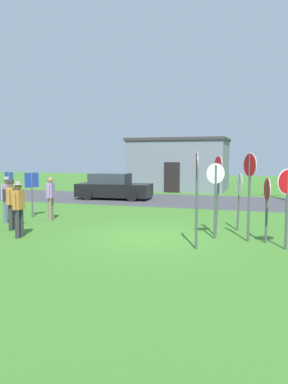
{
  "coord_description": "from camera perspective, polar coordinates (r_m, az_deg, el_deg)",
  "views": [
    {
      "loc": [
        3.37,
        -11.0,
        2.49
      ],
      "look_at": [
        -0.47,
        1.05,
        1.3
      ],
      "focal_mm": 35.28,
      "sensor_mm": 36.0,
      "label": 1
    }
  ],
  "objects": [
    {
      "name": "street_asphalt",
      "position": [
        21.35,
        8.49,
        -1.36
      ],
      "size": [
        60.0,
        6.4,
        0.01
      ],
      "primitive_type": "cube",
      "color": "#424247",
      "rests_on": "ground"
    },
    {
      "name": "stop_sign_far_back",
      "position": [
        10.12,
        7.99,
        1.02
      ],
      "size": [
        0.16,
        0.61,
        2.63
      ],
      "color": "#474C4C",
      "rests_on": "ground"
    },
    {
      "name": "person_in_blue",
      "position": [
        13.5,
        -19.52,
        -1.23
      ],
      "size": [
        0.43,
        0.55,
        1.74
      ],
      "color": "#2D2D33",
      "rests_on": "ground"
    },
    {
      "name": "stop_sign_low_front",
      "position": [
        13.04,
        14.19,
        0.06
      ],
      "size": [
        0.26,
        0.73,
        1.94
      ],
      "color": "#474C4C",
      "rests_on": "ground"
    },
    {
      "name": "info_panel_middle",
      "position": [
        16.85,
        -19.71,
        0.9
      ],
      "size": [
        0.57,
        0.23,
        1.84
      ],
      "color": "#4C4C51",
      "rests_on": "ground"
    },
    {
      "name": "person_holding_notes",
      "position": [
        12.17,
        -18.41,
        -2.01
      ],
      "size": [
        0.32,
        0.57,
        1.74
      ],
      "color": "#2D2D33",
      "rests_on": "ground"
    },
    {
      "name": "building_background",
      "position": [
        28.42,
        5.36,
        4.2
      ],
      "size": [
        7.1,
        4.91,
        3.82
      ],
      "color": "slate",
      "rests_on": "ground"
    },
    {
      "name": "stop_sign_rear_left",
      "position": [
        11.53,
        10.73,
        0.45
      ],
      "size": [
        0.5,
        0.38,
        2.29
      ],
      "color": "#474C4C",
      "rests_on": "ground"
    },
    {
      "name": "person_near_signs",
      "position": [
        15.12,
        -19.97,
        -0.66
      ],
      "size": [
        0.31,
        0.57,
        1.74
      ],
      "color": "#4C5670",
      "rests_on": "ground"
    },
    {
      "name": "info_panel_leftmost",
      "position": [
        16.06,
        -16.59,
        0.79
      ],
      "size": [
        0.32,
        0.53,
        1.84
      ],
      "color": "#4C4C51",
      "rests_on": "ground"
    },
    {
      "name": "stop_sign_leaning_right",
      "position": [
        10.72,
        20.87,
        -0.45
      ],
      "size": [
        0.54,
        0.45,
        2.17
      ],
      "color": "#474C4C",
      "rests_on": "ground"
    },
    {
      "name": "stop_sign_center_cluster",
      "position": [
        11.97,
        11.1,
        1.35
      ],
      "size": [
        0.33,
        0.57,
        2.52
      ],
      "color": "#474C4C",
      "rests_on": "ground"
    },
    {
      "name": "stop_sign_rear_right",
      "position": [
        11.38,
        15.65,
        1.49
      ],
      "size": [
        0.39,
        0.61,
        2.6
      ],
      "color": "#474C4C",
      "rests_on": "ground"
    },
    {
      "name": "ground_plane",
      "position": [
        11.77,
        0.64,
        -6.84
      ],
      "size": [
        80.0,
        80.0,
        0.0
      ],
      "primitive_type": "plane",
      "color": "#3D7528"
    },
    {
      "name": "person_with_sunhat",
      "position": [
        15.17,
        -13.92,
        -0.61
      ],
      "size": [
        0.28,
        0.56,
        1.69
      ],
      "color": "#7A6B56",
      "rests_on": "ground"
    },
    {
      "name": "stop_sign_leaning_left",
      "position": [
        11.37,
        18.08,
        -0.98
      ],
      "size": [
        0.18,
        0.69,
        1.9
      ],
      "color": "#474C4C",
      "rests_on": "ground"
    },
    {
      "name": "parked_car_on_street",
      "position": [
        22.18,
        -4.68,
        0.71
      ],
      "size": [
        4.41,
        2.23,
        1.51
      ],
      "color": "black",
      "rests_on": "ground"
    }
  ]
}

